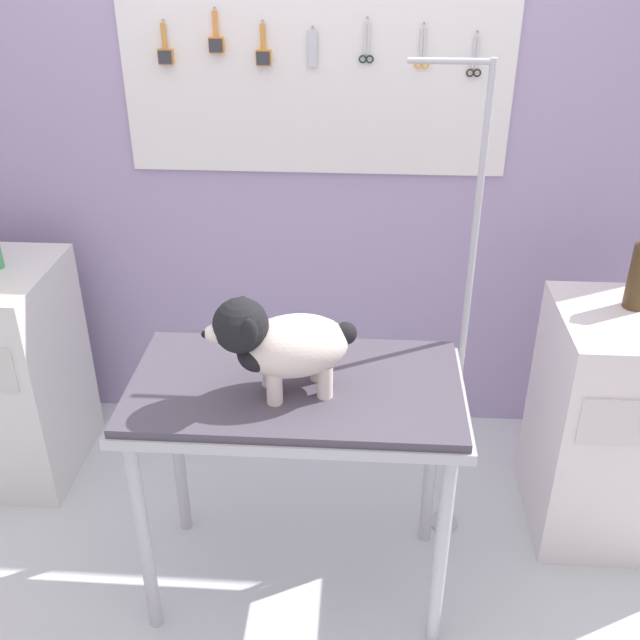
{
  "coord_description": "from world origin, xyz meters",
  "views": [
    {
      "loc": [
        0.28,
        -1.63,
        2.11
      ],
      "look_at": [
        0.16,
        0.2,
        1.09
      ],
      "focal_mm": 41.44,
      "sensor_mm": 36.0,
      "label": 1
    }
  ],
  "objects_px": {
    "grooming_table": "(296,407)",
    "grooming_arm": "(460,344)",
    "cabinet_right": "(635,425)",
    "dog": "(279,343)"
  },
  "relations": [
    {
      "from": "dog",
      "to": "cabinet_right",
      "type": "relative_size",
      "value": 0.48
    },
    {
      "from": "grooming_table",
      "to": "cabinet_right",
      "type": "height_order",
      "value": "cabinet_right"
    },
    {
      "from": "grooming_arm",
      "to": "grooming_table",
      "type": "bearing_deg",
      "value": -150.3
    },
    {
      "from": "grooming_arm",
      "to": "cabinet_right",
      "type": "distance_m",
      "value": 0.77
    },
    {
      "from": "dog",
      "to": "cabinet_right",
      "type": "bearing_deg",
      "value": 19.24
    },
    {
      "from": "grooming_arm",
      "to": "dog",
      "type": "relative_size",
      "value": 4.0
    },
    {
      "from": "grooming_table",
      "to": "grooming_arm",
      "type": "distance_m",
      "value": 0.62
    },
    {
      "from": "grooming_table",
      "to": "dog",
      "type": "bearing_deg",
      "value": -123.33
    },
    {
      "from": "cabinet_right",
      "to": "grooming_arm",
      "type": "bearing_deg",
      "value": -173.69
    },
    {
      "from": "grooming_table",
      "to": "cabinet_right",
      "type": "xyz_separation_m",
      "value": [
        1.21,
        0.38,
        -0.3
      ]
    }
  ]
}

